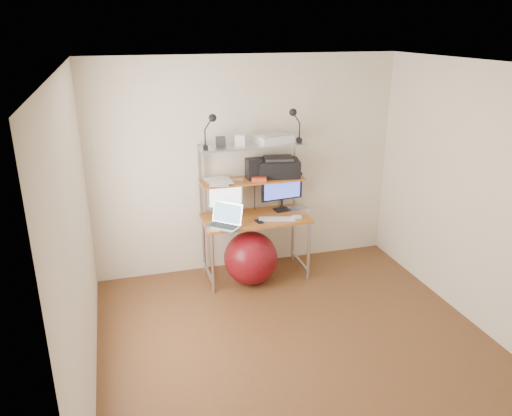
% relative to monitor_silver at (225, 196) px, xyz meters
% --- Properties ---
extents(room, '(3.60, 3.60, 3.60)m').
position_rel_monitor_silver_xyz_m(room, '(0.32, -1.56, 0.26)').
color(room, brown).
rests_on(room, ground).
extents(computer_desk, '(1.20, 0.60, 1.57)m').
position_rel_monitor_silver_xyz_m(computer_desk, '(0.32, -0.06, -0.03)').
color(computer_desk, '#AC5F21').
rests_on(computer_desk, ground).
extents(desktop, '(1.20, 0.60, 0.00)m').
position_rel_monitor_silver_xyz_m(desktop, '(0.32, -0.12, -0.25)').
color(desktop, '#AC5F21').
rests_on(desktop, computer_desk).
extents(mid_shelf, '(1.18, 0.34, 0.00)m').
position_rel_monitor_silver_xyz_m(mid_shelf, '(0.32, 0.01, 0.17)').
color(mid_shelf, '#AC5F21').
rests_on(mid_shelf, computer_desk).
extents(top_shelf, '(1.18, 0.34, 0.00)m').
position_rel_monitor_silver_xyz_m(top_shelf, '(0.32, 0.01, 0.57)').
color(top_shelf, '#B6B5BA').
rests_on(top_shelf, computer_desk).
extents(floor, '(3.60, 3.60, 0.00)m').
position_rel_monitor_silver_xyz_m(floor, '(0.32, -1.56, -0.99)').
color(floor, brown).
rests_on(floor, ground).
extents(wall_outlet, '(0.08, 0.01, 0.12)m').
position_rel_monitor_silver_xyz_m(wall_outlet, '(1.17, 0.23, -0.69)').
color(wall_outlet, silver).
rests_on(wall_outlet, room).
extents(monitor_silver, '(0.42, 0.16, 0.46)m').
position_rel_monitor_silver_xyz_m(monitor_silver, '(0.00, 0.00, 0.00)').
color(monitor_silver, '#A6A6AA').
rests_on(monitor_silver, desktop).
extents(monitor_black, '(0.51, 0.16, 0.51)m').
position_rel_monitor_silver_xyz_m(monitor_black, '(0.68, 0.02, 0.01)').
color(monitor_black, black).
rests_on(monitor_black, desktop).
extents(laptop, '(0.45, 0.45, 0.31)m').
position_rel_monitor_silver_xyz_m(laptop, '(-0.07, -0.28, -0.19)').
color(laptop, '#B8B8BD').
rests_on(laptop, desktop).
extents(keyboard, '(0.42, 0.22, 0.01)m').
position_rel_monitor_silver_xyz_m(keyboard, '(0.53, -0.26, -0.24)').
color(keyboard, silver).
rests_on(keyboard, desktop).
extents(mouse, '(0.10, 0.06, 0.03)m').
position_rel_monitor_silver_xyz_m(mouse, '(0.76, -0.29, -0.23)').
color(mouse, silver).
rests_on(mouse, desktop).
extents(mac_mini, '(0.24, 0.24, 0.04)m').
position_rel_monitor_silver_xyz_m(mac_mini, '(0.86, -0.06, -0.23)').
color(mac_mini, '#B8B8BD').
rests_on(mac_mini, desktop).
extents(phone, '(0.09, 0.13, 0.01)m').
position_rel_monitor_silver_xyz_m(phone, '(0.31, -0.27, -0.24)').
color(phone, black).
rests_on(phone, desktop).
extents(printer, '(0.52, 0.40, 0.22)m').
position_rel_monitor_silver_xyz_m(printer, '(0.64, 0.05, 0.27)').
color(printer, black).
rests_on(printer, mid_shelf).
extents(nas_cube, '(0.16, 0.16, 0.23)m').
position_rel_monitor_silver_xyz_m(nas_cube, '(0.34, 0.03, 0.28)').
color(nas_cube, black).
rests_on(nas_cube, mid_shelf).
extents(red_box, '(0.19, 0.15, 0.05)m').
position_rel_monitor_silver_xyz_m(red_box, '(0.37, -0.08, 0.19)').
color(red_box, red).
rests_on(red_box, mid_shelf).
extents(scanner, '(0.44, 0.34, 0.10)m').
position_rel_monitor_silver_xyz_m(scanner, '(0.57, 0.02, 0.62)').
color(scanner, silver).
rests_on(scanner, top_shelf).
extents(box_white, '(0.13, 0.12, 0.13)m').
position_rel_monitor_silver_xyz_m(box_white, '(0.17, -0.03, 0.63)').
color(box_white, silver).
rests_on(box_white, top_shelf).
extents(box_grey, '(0.12, 0.12, 0.10)m').
position_rel_monitor_silver_xyz_m(box_grey, '(-0.04, 0.02, 0.62)').
color(box_grey, '#2A2A2C').
rests_on(box_grey, top_shelf).
extents(clip_lamp_left, '(0.15, 0.08, 0.37)m').
position_rel_monitor_silver_xyz_m(clip_lamp_left, '(-0.16, -0.09, 0.84)').
color(clip_lamp_left, black).
rests_on(clip_lamp_left, top_shelf).
extents(clip_lamp_right, '(0.15, 0.08, 0.38)m').
position_rel_monitor_silver_xyz_m(clip_lamp_right, '(0.79, -0.04, 0.84)').
color(clip_lamp_right, black).
rests_on(clip_lamp_right, top_shelf).
extents(exercise_ball, '(0.61, 0.61, 0.61)m').
position_rel_monitor_silver_xyz_m(exercise_ball, '(0.22, -0.27, -0.68)').
color(exercise_ball, maroon).
rests_on(exercise_ball, floor).
extents(paper_stack, '(0.31, 0.41, 0.02)m').
position_rel_monitor_silver_xyz_m(paper_stack, '(-0.07, 0.01, 0.18)').
color(paper_stack, white).
rests_on(paper_stack, mid_shelf).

